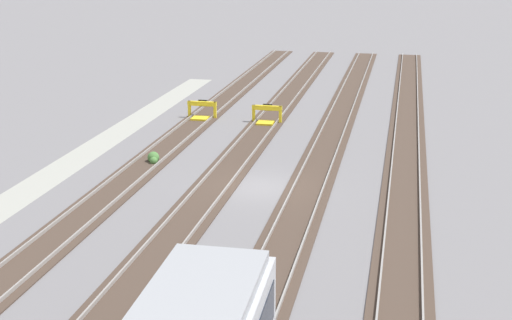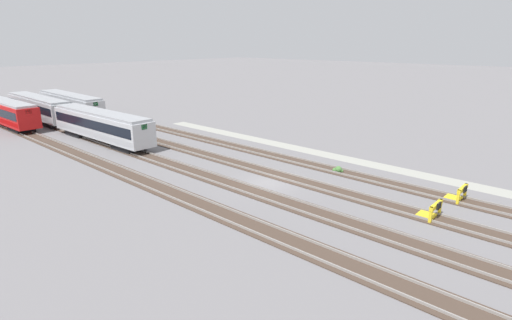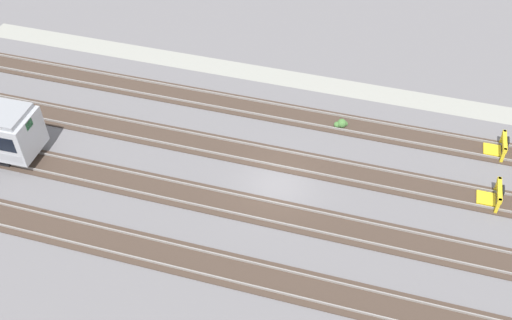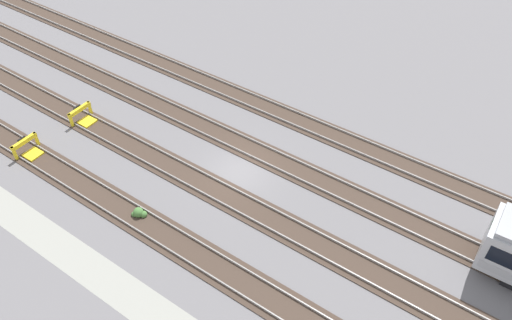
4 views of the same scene
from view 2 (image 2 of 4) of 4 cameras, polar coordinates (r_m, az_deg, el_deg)
The scene contains 13 objects.
ground_plane at distance 33.74m, azimuth 1.70°, elevation -3.37°, with size 400.00×400.00×0.00m, color slate.
service_walkway at distance 42.25m, azimuth 11.45°, elevation 0.43°, with size 54.00×2.00×0.01m, color #9E9E93.
rail_track_nearest at distance 38.91m, azimuth 8.30°, elevation -0.74°, with size 90.00×2.23×0.21m.
rail_track_near_inner at distance 35.39m, azimuth 4.12°, elevation -2.37°, with size 90.00×2.24×0.21m.
rail_track_middle at distance 32.14m, azimuth -0.96°, elevation -4.32°, with size 90.00×2.24×0.21m.
rail_track_far_inner at distance 29.23m, azimuth -7.15°, elevation -6.64°, with size 90.00×2.23×0.21m.
subway_car_front_row_leftmost at distance 66.82m, azimuth -32.25°, elevation 5.88°, with size 18.05×3.18×3.70m.
subway_car_front_row_left_inner at distance 50.66m, azimuth -21.28°, elevation 4.66°, with size 18.06×3.27×3.70m.
subway_car_front_row_centre at distance 68.23m, azimuth -28.61°, elevation 6.58°, with size 18.05×3.14×3.70m.
subway_car_front_row_right_inner at distance 69.44m, azimuth -24.99°, elevation 7.19°, with size 18.07×3.28×3.70m.
bumper_stop_nearest_track at distance 33.69m, azimuth 26.92°, elevation -4.35°, with size 1.35×2.00×1.22m.
bumper_stop_near_inner_track at distance 29.65m, azimuth 23.79°, elevation -6.67°, with size 1.34×2.00×1.22m.
weed_clump at distance 37.23m, azimuth 11.63°, elevation -1.39°, with size 0.92×0.70×0.64m.
Camera 2 is at (-20.65, 24.08, 11.49)m, focal length 28.00 mm.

